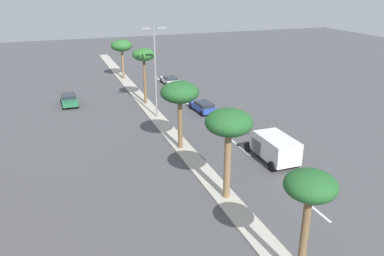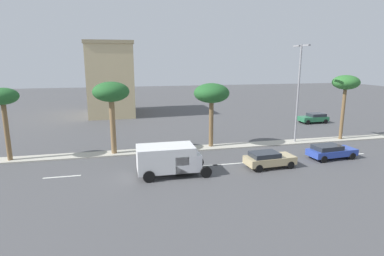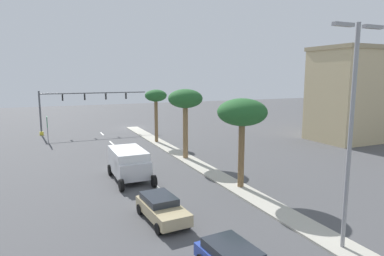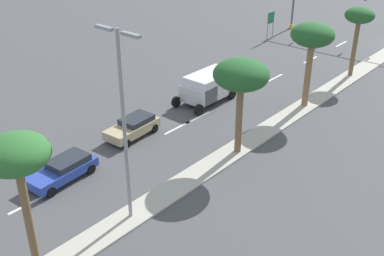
% 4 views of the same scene
% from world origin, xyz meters
% --- Properties ---
extents(ground_plane, '(160.00, 160.00, 0.00)m').
position_xyz_m(ground_plane, '(0.00, 33.29, 0.00)').
color(ground_plane, '#4C4C4F').
extents(median_curb, '(1.80, 85.61, 0.12)m').
position_xyz_m(median_curb, '(0.00, 42.80, 0.06)').
color(median_curb, '#B7B2A3').
rests_on(median_curb, ground).
extents(lane_stripe_outboard, '(0.20, 2.80, 0.01)m').
position_xyz_m(lane_stripe_outboard, '(5.36, 4.00, 0.01)').
color(lane_stripe_outboard, silver).
rests_on(lane_stripe_outboard, ground).
extents(lane_stripe_leading, '(0.20, 2.80, 0.01)m').
position_xyz_m(lane_stripe_leading, '(5.36, 11.47, 0.01)').
color(lane_stripe_leading, silver).
rests_on(lane_stripe_leading, ground).
extents(lane_stripe_mid, '(0.20, 2.80, 0.01)m').
position_xyz_m(lane_stripe_mid, '(5.36, 18.56, 0.01)').
color(lane_stripe_mid, silver).
rests_on(lane_stripe_mid, ground).
extents(lane_stripe_rear, '(0.20, 2.80, 0.01)m').
position_xyz_m(lane_stripe_rear, '(5.36, 29.90, 0.01)').
color(lane_stripe_rear, silver).
rests_on(lane_stripe_rear, ground).
extents(lane_stripe_front, '(0.20, 2.80, 0.01)m').
position_xyz_m(lane_stripe_front, '(5.36, 32.27, 0.01)').
color(lane_stripe_front, silver).
rests_on(lane_stripe_front, ground).
extents(lane_stripe_far, '(0.20, 2.80, 0.01)m').
position_xyz_m(lane_stripe_far, '(5.36, 44.82, 0.01)').
color(lane_stripe_far, silver).
rests_on(lane_stripe_far, ground).
extents(traffic_signal_gantry, '(15.38, 0.53, 6.20)m').
position_xyz_m(traffic_signal_gantry, '(9.06, 1.78, 4.14)').
color(traffic_signal_gantry, '#515459').
rests_on(traffic_signal_gantry, ground).
extents(directional_road_sign, '(0.10, 1.32, 3.30)m').
position_xyz_m(directional_road_sign, '(12.56, 8.14, 2.33)').
color(directional_road_sign, gray).
rests_on(directional_road_sign, ground).
extents(palm_tree_trailing, '(2.67, 2.67, 6.49)m').
position_xyz_m(palm_tree_trailing, '(0.15, 13.36, 5.62)').
color(palm_tree_trailing, brown).
rests_on(palm_tree_trailing, median_curb).
extents(palm_tree_left, '(3.39, 3.39, 6.87)m').
position_xyz_m(palm_tree_left, '(0.06, 22.49, 5.86)').
color(palm_tree_left, olive).
rests_on(palm_tree_left, median_curb).
extents(palm_tree_inboard, '(3.61, 3.61, 6.54)m').
position_xyz_m(palm_tree_inboard, '(-0.24, 32.33, 5.56)').
color(palm_tree_inboard, brown).
rests_on(palm_tree_inboard, median_curb).
extents(palm_tree_far, '(2.89, 2.89, 7.21)m').
position_xyz_m(palm_tree_far, '(0.11, 47.64, 6.34)').
color(palm_tree_far, brown).
rests_on(palm_tree_far, median_curb).
extents(street_lamp_leading, '(2.90, 0.24, 10.43)m').
position_xyz_m(street_lamp_leading, '(0.03, 41.91, 6.19)').
color(street_lamp_leading, gray).
rests_on(street_lamp_leading, median_curb).
extents(sedan_tan_rear, '(2.16, 4.32, 1.37)m').
position_xyz_m(sedan_tan_rear, '(6.93, 35.31, 0.74)').
color(sedan_tan_rear, tan).
rests_on(sedan_tan_rear, ground).
extents(sedan_blue_center, '(2.21, 4.58, 1.31)m').
position_xyz_m(sedan_blue_center, '(5.97, 42.02, 0.72)').
color(sedan_blue_center, '#2D47AD').
rests_on(sedan_blue_center, ground).
extents(box_truck, '(2.73, 5.63, 2.39)m').
position_xyz_m(box_truck, '(6.80, 26.95, 1.32)').
color(box_truck, silver).
rests_on(box_truck, ground).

